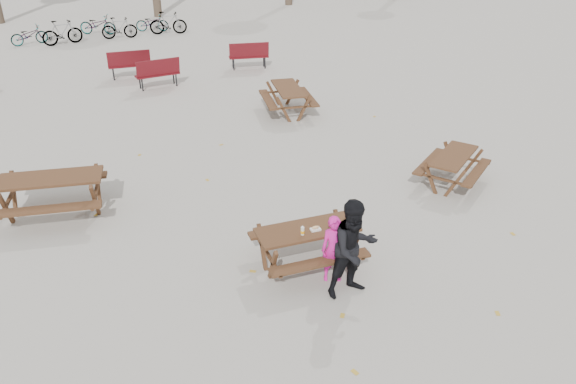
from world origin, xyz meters
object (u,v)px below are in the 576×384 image
object	(u,v)px
soda_bottle	(303,231)
adult	(354,249)
food_tray	(315,229)
picnic_table_far	(288,100)
child	(334,249)
picnic_table_east	(452,169)
picnic_table_north	(54,196)
main_picnic_table	(307,238)

from	to	relation	value
soda_bottle	adult	bearing A→B (deg)	-55.10
food_tray	picnic_table_far	distance (m)	8.11
child	picnic_table_east	distance (m)	4.76
picnic_table_north	picnic_table_far	world-z (taller)	picnic_table_north
picnic_table_east	picnic_table_far	distance (m)	6.08
child	picnic_table_north	size ratio (longest dim) A/B	0.61
food_tray	picnic_table_north	distance (m)	5.65
food_tray	picnic_table_north	world-z (taller)	picnic_table_north
food_tray	picnic_table_far	xyz separation A→B (m)	(2.33, 7.75, -0.39)
adult	picnic_table_north	size ratio (longest dim) A/B	0.86
main_picnic_table	picnic_table_north	xyz separation A→B (m)	(-4.25, 3.48, -0.15)
child	picnic_table_north	distance (m)	6.06
soda_bottle	picnic_table_far	bearing A→B (deg)	71.63
picnic_table_east	picnic_table_north	distance (m)	8.75
main_picnic_table	picnic_table_north	world-z (taller)	picnic_table_north
main_picnic_table	picnic_table_east	distance (m)	4.75
food_tray	picnic_table_east	xyz separation A→B (m)	(4.25, 1.99, -0.44)
picnic_table_far	main_picnic_table	bearing A→B (deg)	169.81
main_picnic_table	child	size ratio (longest dim) A/B	1.46
food_tray	adult	bearing A→B (deg)	-70.59
picnic_table_north	picnic_table_far	distance (m)	7.89
picnic_table_east	child	bearing A→B (deg)	173.16
picnic_table_far	adult	bearing A→B (deg)	174.32
main_picnic_table	picnic_table_far	bearing A→B (deg)	72.34
soda_bottle	picnic_table_far	world-z (taller)	soda_bottle
picnic_table_east	main_picnic_table	bearing A→B (deg)	165.82
picnic_table_far	child	bearing A→B (deg)	172.67
adult	picnic_table_far	xyz separation A→B (m)	(2.02, 8.64, -0.47)
child	soda_bottle	bearing A→B (deg)	156.49
picnic_table_north	main_picnic_table	bearing A→B (deg)	-30.92
main_picnic_table	picnic_table_far	xyz separation A→B (m)	(2.44, 7.65, -0.19)
food_tray	adult	xyz separation A→B (m)	(0.31, -0.88, 0.08)
main_picnic_table	adult	size ratio (longest dim) A/B	1.03
adult	food_tray	bearing A→B (deg)	102.03
picnic_table_north	picnic_table_far	xyz separation A→B (m)	(6.69, 4.17, -0.04)
food_tray	picnic_table_far	bearing A→B (deg)	73.28
soda_bottle	main_picnic_table	bearing A→B (deg)	45.34
main_picnic_table	food_tray	bearing A→B (deg)	-43.32
food_tray	soda_bottle	distance (m)	0.28
soda_bottle	picnic_table_far	size ratio (longest dim) A/B	0.09
picnic_table_far	food_tray	bearing A→B (deg)	170.75
child	adult	xyz separation A→B (m)	(0.15, -0.44, 0.26)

